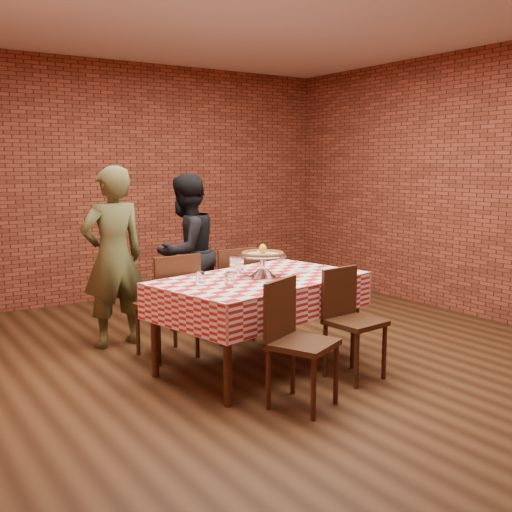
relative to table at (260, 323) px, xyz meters
name	(u,v)px	position (x,y,z in m)	size (l,w,h in m)	color
ground	(268,358)	(0.18, 0.14, -0.38)	(6.00, 6.00, 0.00)	black
back_wall	(131,182)	(0.18, 3.14, 1.08)	(5.50, 5.50, 0.00)	maroon
table	(260,323)	(0.00, 0.00, 0.00)	(1.67, 1.00, 0.75)	#432312
tablecloth	(260,294)	(0.00, 0.00, 0.24)	(1.71, 1.04, 0.29)	red
pizza_stand	(263,266)	(0.04, 0.02, 0.47)	(0.40, 0.40, 0.18)	silver
pizza	(263,254)	(0.04, 0.02, 0.57)	(0.35, 0.35, 0.03)	beige
lemon	(263,249)	(0.04, 0.02, 0.61)	(0.06, 0.06, 0.08)	yellow
water_glass_left	(229,279)	(-0.40, -0.18, 0.44)	(0.07, 0.07, 0.11)	white
water_glass_right	(200,279)	(-0.57, -0.03, 0.44)	(0.07, 0.07, 0.11)	white
side_plate	(302,271)	(0.44, 0.01, 0.39)	(0.14, 0.14, 0.01)	white
sweetener_packet_a	(321,272)	(0.56, -0.10, 0.39)	(0.05, 0.04, 0.01)	white
sweetener_packet_b	(323,269)	(0.67, -0.01, 0.39)	(0.05, 0.04, 0.01)	white
condiment_caddy	(237,264)	(-0.04, 0.29, 0.46)	(0.10, 0.08, 0.15)	silver
chair_near_left	(303,345)	(-0.22, -0.86, 0.07)	(0.41, 0.41, 0.88)	#432312
chair_near_right	(355,325)	(0.47, -0.64, 0.06)	(0.38, 0.38, 0.86)	#432312
chair_far_left	(167,305)	(-0.52, 0.67, 0.08)	(0.44, 0.44, 0.92)	#432312
chair_far_right	(227,293)	(0.20, 0.85, 0.08)	(0.42, 0.42, 0.90)	#432312
diner_olive	(113,257)	(-0.78, 1.24, 0.45)	(0.60, 0.40, 1.66)	#484A27
diner_black	(186,252)	(0.05, 1.42, 0.41)	(0.76, 0.60, 1.57)	black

